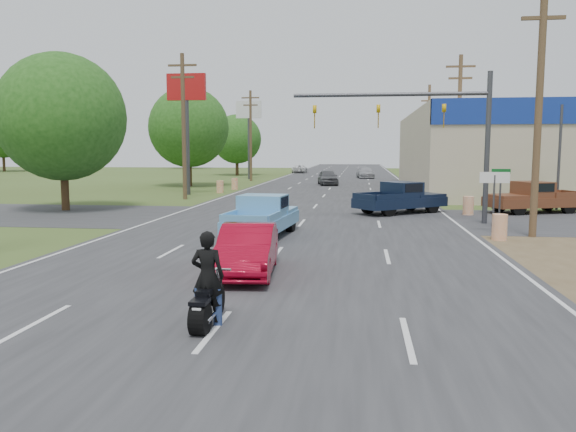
# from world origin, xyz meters

# --- Properties ---
(ground) EXTENTS (200.00, 200.00, 0.00)m
(ground) POSITION_xyz_m (0.00, 0.00, 0.00)
(ground) COLOR #3F4F1F
(ground) RESTS_ON ground
(main_road) EXTENTS (15.00, 180.00, 0.02)m
(main_road) POSITION_xyz_m (0.00, 40.00, 0.01)
(main_road) COLOR #2D2D30
(main_road) RESTS_ON ground
(cross_road) EXTENTS (120.00, 10.00, 0.02)m
(cross_road) POSITION_xyz_m (0.00, 18.00, 0.01)
(cross_road) COLOR #2D2D30
(cross_road) RESTS_ON ground
(utility_pole_1) EXTENTS (2.00, 0.28, 10.00)m
(utility_pole_1) POSITION_xyz_m (9.50, 13.00, 5.32)
(utility_pole_1) COLOR #4C3823
(utility_pole_1) RESTS_ON ground
(utility_pole_2) EXTENTS (2.00, 0.28, 10.00)m
(utility_pole_2) POSITION_xyz_m (9.50, 31.00, 5.32)
(utility_pole_2) COLOR #4C3823
(utility_pole_2) RESTS_ON ground
(utility_pole_3) EXTENTS (2.00, 0.28, 10.00)m
(utility_pole_3) POSITION_xyz_m (9.50, 49.00, 5.32)
(utility_pole_3) COLOR #4C3823
(utility_pole_3) RESTS_ON ground
(utility_pole_5) EXTENTS (2.00, 0.28, 10.00)m
(utility_pole_5) POSITION_xyz_m (-9.50, 28.00, 5.32)
(utility_pole_5) COLOR #4C3823
(utility_pole_5) RESTS_ON ground
(utility_pole_6) EXTENTS (2.00, 0.28, 10.00)m
(utility_pole_6) POSITION_xyz_m (-9.50, 52.00, 5.32)
(utility_pole_6) COLOR #4C3823
(utility_pole_6) RESTS_ON ground
(tree_0) EXTENTS (7.14, 7.14, 8.84)m
(tree_0) POSITION_xyz_m (-14.00, 20.00, 5.26)
(tree_0) COLOR #422D19
(tree_0) RESTS_ON ground
(tree_1) EXTENTS (7.56, 7.56, 9.36)m
(tree_1) POSITION_xyz_m (-13.50, 42.00, 5.57)
(tree_1) COLOR #422D19
(tree_1) RESTS_ON ground
(tree_2) EXTENTS (6.72, 6.72, 8.32)m
(tree_2) POSITION_xyz_m (-14.20, 66.00, 4.95)
(tree_2) COLOR #422D19
(tree_2) RESTS_ON ground
(tree_4) EXTENTS (9.24, 9.24, 11.44)m
(tree_4) POSITION_xyz_m (-55.00, 75.00, 6.82)
(tree_4) COLOR #422D19
(tree_4) RESTS_ON ground
(tree_5) EXTENTS (7.98, 7.98, 9.88)m
(tree_5) POSITION_xyz_m (30.00, 95.00, 5.88)
(tree_5) COLOR #422D19
(tree_5) RESTS_ON ground
(tree_6) EXTENTS (8.82, 8.82, 10.92)m
(tree_6) POSITION_xyz_m (-30.00, 95.00, 6.51)
(tree_6) COLOR #422D19
(tree_6) RESTS_ON ground
(barrel_0) EXTENTS (0.56, 0.56, 1.00)m
(barrel_0) POSITION_xyz_m (8.00, 12.00, 0.50)
(barrel_0) COLOR orange
(barrel_0) RESTS_ON ground
(barrel_1) EXTENTS (0.56, 0.56, 1.00)m
(barrel_1) POSITION_xyz_m (8.40, 20.50, 0.50)
(barrel_1) COLOR orange
(barrel_1) RESTS_ON ground
(barrel_2) EXTENTS (0.56, 0.56, 1.00)m
(barrel_2) POSITION_xyz_m (-8.50, 34.00, 0.50)
(barrel_2) COLOR orange
(barrel_2) RESTS_ON ground
(barrel_3) EXTENTS (0.56, 0.56, 1.00)m
(barrel_3) POSITION_xyz_m (-8.20, 38.00, 0.50)
(barrel_3) COLOR orange
(barrel_3) RESTS_ON ground
(pole_sign_left_near) EXTENTS (3.00, 0.35, 9.20)m
(pole_sign_left_near) POSITION_xyz_m (-10.50, 32.00, 7.17)
(pole_sign_left_near) COLOR #3F3F44
(pole_sign_left_near) RESTS_ON ground
(pole_sign_left_far) EXTENTS (3.00, 0.35, 9.20)m
(pole_sign_left_far) POSITION_xyz_m (-10.50, 56.00, 7.17)
(pole_sign_left_far) COLOR #3F3F44
(pole_sign_left_far) RESTS_ON ground
(lane_sign) EXTENTS (1.20, 0.08, 2.52)m
(lane_sign) POSITION_xyz_m (8.20, 14.00, 1.90)
(lane_sign) COLOR #3F3F44
(lane_sign) RESTS_ON ground
(street_name_sign) EXTENTS (0.80, 0.08, 2.61)m
(street_name_sign) POSITION_xyz_m (8.80, 15.50, 1.61)
(street_name_sign) COLOR #3F3F44
(street_name_sign) RESTS_ON ground
(signal_mast) EXTENTS (9.12, 0.40, 7.00)m
(signal_mast) POSITION_xyz_m (5.82, 17.00, 4.80)
(signal_mast) COLOR #3F3F44
(signal_mast) RESTS_ON ground
(red_convertible) EXTENTS (1.79, 4.25, 1.36)m
(red_convertible) POSITION_xyz_m (-0.35, 4.93, 0.68)
(red_convertible) COLOR maroon
(red_convertible) RESTS_ON ground
(motorcycle) EXTENTS (0.61, 1.98, 1.01)m
(motorcycle) POSITION_xyz_m (-0.19, 0.29, 0.45)
(motorcycle) COLOR black
(motorcycle) RESTS_ON ground
(rider) EXTENTS (0.65, 0.43, 1.78)m
(rider) POSITION_xyz_m (-0.19, 0.33, 0.89)
(rider) COLOR black
(rider) RESTS_ON ground
(blue_pickup) EXTENTS (2.41, 5.17, 1.66)m
(blue_pickup) POSITION_xyz_m (-1.12, 11.86, 0.84)
(blue_pickup) COLOR black
(blue_pickup) RESTS_ON ground
(navy_pickup) EXTENTS (5.29, 4.78, 1.72)m
(navy_pickup) POSITION_xyz_m (4.98, 20.91, 0.87)
(navy_pickup) COLOR black
(navy_pickup) RESTS_ON ground
(brown_pickup) EXTENTS (5.57, 3.76, 1.72)m
(brown_pickup) POSITION_xyz_m (12.02, 21.95, 0.87)
(brown_pickup) COLOR black
(brown_pickup) RESTS_ON ground
(distant_car_grey) EXTENTS (2.48, 4.66, 1.51)m
(distant_car_grey) POSITION_xyz_m (-0.50, 45.48, 0.75)
(distant_car_grey) COLOR #4C4D51
(distant_car_grey) RESTS_ON ground
(distant_car_silver) EXTENTS (2.45, 4.88, 1.36)m
(distant_car_silver) POSITION_xyz_m (3.29, 60.06, 0.68)
(distant_car_silver) COLOR #A7A8AC
(distant_car_silver) RESTS_ON ground
(distant_car_white) EXTENTS (2.14, 4.55, 1.26)m
(distant_car_white) POSITION_xyz_m (-6.50, 75.26, 0.63)
(distant_car_white) COLOR silver
(distant_car_white) RESTS_ON ground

